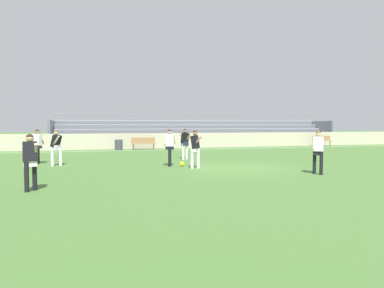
% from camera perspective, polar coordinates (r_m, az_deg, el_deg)
% --- Properties ---
extents(ground_plane, '(160.00, 160.00, 0.00)m').
position_cam_1_polar(ground_plane, '(15.72, 6.85, -3.84)').
color(ground_plane, '#477033').
extents(field_line_sideline, '(44.00, 0.12, 0.01)m').
position_cam_1_polar(field_line_sideline, '(26.98, -2.87, -0.91)').
color(field_line_sideline, white).
rests_on(field_line_sideline, ground).
extents(sideline_wall, '(48.00, 0.16, 1.23)m').
position_cam_1_polar(sideline_wall, '(28.70, -3.67, 0.55)').
color(sideline_wall, beige).
rests_on(sideline_wall, ground).
extents(bleacher_stand, '(25.40, 3.74, 2.83)m').
position_cam_1_polar(bleacher_stand, '(32.08, 1.40, 1.92)').
color(bleacher_stand, '#B2B2B7').
rests_on(bleacher_stand, ground).
extents(bench_near_bin, '(1.80, 0.40, 0.90)m').
position_cam_1_polar(bench_near_bin, '(33.59, 20.11, 0.63)').
color(bench_near_bin, '#99754C').
rests_on(bench_near_bin, ground).
extents(bench_far_right, '(1.80, 0.40, 0.90)m').
position_cam_1_polar(bench_far_right, '(27.48, -7.80, 0.27)').
color(bench_far_right, '#99754C').
rests_on(bench_far_right, ground).
extents(trash_bin, '(0.58, 0.58, 0.78)m').
position_cam_1_polar(trash_bin, '(27.17, -11.68, -0.13)').
color(trash_bin, '#3D424C').
rests_on(trash_bin, ground).
extents(player_dark_overlapping, '(0.47, 0.69, 1.66)m').
position_cam_1_polar(player_dark_overlapping, '(15.36, 0.51, -0.29)').
color(player_dark_overlapping, white).
rests_on(player_dark_overlapping, ground).
extents(player_white_on_ball, '(0.61, 0.43, 1.69)m').
position_cam_1_polar(player_white_on_ball, '(16.18, -3.60, -0.05)').
color(player_white_on_ball, black).
rests_on(player_white_on_ball, ground).
extents(player_white_wide_left, '(0.67, 0.46, 1.66)m').
position_cam_1_polar(player_white_wide_left, '(14.39, 19.57, -0.69)').
color(player_white_wide_left, black).
rests_on(player_white_wide_left, ground).
extents(player_dark_deep_cover, '(0.46, 0.63, 1.64)m').
position_cam_1_polar(player_dark_deep_cover, '(11.10, -24.51, -1.95)').
color(player_dark_deep_cover, black).
rests_on(player_dark_deep_cover, ground).
extents(player_dark_pressing_high, '(0.54, 0.72, 1.65)m').
position_cam_1_polar(player_dark_pressing_high, '(17.48, -20.94, -0.10)').
color(player_dark_pressing_high, white).
rests_on(player_dark_pressing_high, ground).
extents(player_white_wide_right, '(0.62, 0.46, 1.67)m').
position_cam_1_polar(player_white_wide_right, '(18.73, -23.55, 0.10)').
color(player_white_wide_right, black).
rests_on(player_white_wide_right, ground).
extents(player_dark_dropping_back, '(0.52, 0.69, 1.67)m').
position_cam_1_polar(player_dark_dropping_back, '(19.45, -1.14, 0.46)').
color(player_dark_dropping_back, white).
rests_on(player_dark_dropping_back, ground).
extents(soccer_ball, '(0.22, 0.22, 0.22)m').
position_cam_1_polar(soccer_ball, '(16.20, -1.63, -3.22)').
color(soccer_ball, yellow).
rests_on(soccer_ball, ground).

